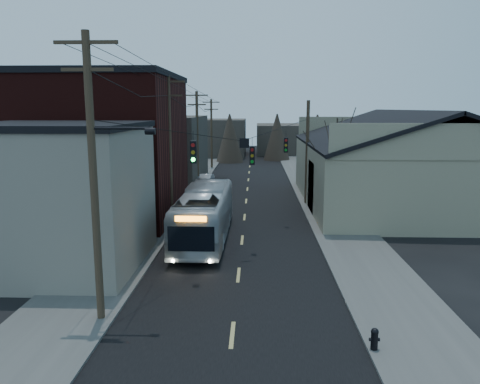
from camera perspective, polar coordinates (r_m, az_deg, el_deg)
The scene contains 15 objects.
ground at distance 15.51m, azimuth -1.34°, elevation -20.43°, with size 160.00×160.00×0.00m, color black.
road_surface at distance 44.04m, azimuth 0.86°, elevation -0.09°, with size 9.00×110.00×0.02m, color black.
sidewalk_left at distance 44.62m, azimuth -7.51°, elevation 0.03°, with size 4.00×110.00×0.12m, color #474744.
sidewalk_right at distance 44.39m, azimuth 9.28°, elevation -0.07°, with size 4.00×110.00×0.12m, color #474744.
building_clapboard at distance 24.76m, azimuth -21.40°, elevation -0.73°, with size 8.00×8.00×7.00m, color gray.
building_brick at distance 35.14m, azimuth -16.03°, elevation 5.10°, with size 10.00×12.00×10.00m, color black.
building_left_far at distance 50.57m, azimuth -9.87°, elevation 5.10°, with size 9.00×14.00×7.00m, color #37322C.
warehouse at distance 40.55m, azimuth 19.44°, elevation 2.28°, with size 16.16×20.60×7.73m.
building_far_left at distance 78.76m, azimuth -3.05°, elevation 6.66°, with size 10.00×12.00×6.00m, color #37322C.
building_far_right at distance 83.72m, azimuth 6.21°, elevation 6.49°, with size 12.00×14.00×5.00m, color #37322C.
bare_tree at distance 34.08m, azimuth 11.57°, elevation 2.77°, with size 0.40×0.40×7.20m, color black.
utility_lines at distance 37.78m, azimuth -4.03°, elevation 5.73°, with size 11.24×45.28×10.50m.
bus at distance 28.32m, azimuth -4.33°, elevation -2.71°, with size 2.65×11.33×3.16m, color #A7AEB3.
parked_car at distance 47.29m, azimuth -4.28°, elevation 1.37°, with size 1.34×3.84×1.26m, color #ADB0B5.
fire_hydrant at distance 16.55m, azimuth 16.08°, elevation -16.73°, with size 0.34×0.25×0.74m.
Camera 1 is at (0.79, -13.31, 7.91)m, focal length 35.00 mm.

